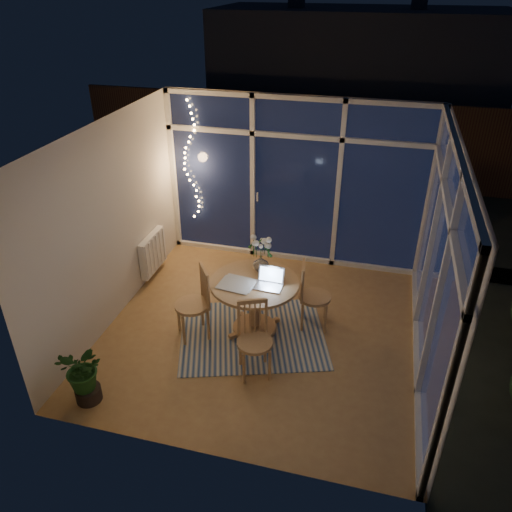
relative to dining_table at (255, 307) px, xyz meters
The scene contains 25 objects.
floor 0.39m from the dining_table, 11.27° to the left, with size 4.00×4.00×0.00m, color #986D42.
ceiling 2.23m from the dining_table, 11.27° to the left, with size 4.00×4.00×0.00m, color white.
wall_back 2.22m from the dining_table, 86.92° to the left, with size 4.00×0.04×2.60m, color silver.
wall_front 2.19m from the dining_table, 86.85° to the right, with size 4.00×0.04×2.60m, color silver.
wall_left 2.10m from the dining_table, behind, with size 0.04×4.00×2.60m, color silver.
wall_right 2.30m from the dining_table, ahead, with size 0.04×4.00×2.60m, color silver.
window_wall_back 2.19m from the dining_table, 86.86° to the left, with size 4.00×0.10×2.60m, color silver.
window_wall_right 2.27m from the dining_table, ahead, with size 0.10×4.00×2.60m, color silver.
radiator 2.05m from the dining_table, 153.28° to the left, with size 0.10×0.70×0.58m, color white.
fairy_lights 2.70m from the dining_table, 129.02° to the left, with size 0.24×0.10×1.85m, color #FFBC66, non-canonical shape.
garden_patio 5.08m from the dining_table, 83.09° to the left, with size 12.00×6.00×0.10m, color black.
garden_fence 5.55m from the dining_table, 88.87° to the left, with size 11.00×0.08×1.80m, color #3A1D15.
neighbour_roof 8.72m from the dining_table, 87.25° to the left, with size 7.00×3.00×2.20m, color #2F3139.
garden_shrubs 3.49m from the dining_table, 101.42° to the left, with size 0.90×0.90×0.90m, color #163317.
rug 0.39m from the dining_table, 90.00° to the right, with size 1.84×1.47×0.01m, color beige.
dining_table is the anchor object (origin of this frame).
chair_left 0.79m from the dining_table, 158.09° to the right, with size 0.46×0.46×0.99m, color #A07A48.
chair_right 0.79m from the dining_table, 23.16° to the left, with size 0.43×0.43×0.94m, color #A07A48.
chair_front 0.79m from the dining_table, 74.97° to the right, with size 0.43×0.43×0.93m, color #A07A48.
laptop 0.54m from the dining_table, 20.41° to the right, with size 0.33×0.28×0.24m, color silver, non-canonical shape.
flower_vase 0.56m from the dining_table, 87.92° to the left, with size 0.20×0.20×0.21m, color silver.
bowl 0.50m from the dining_table, 29.90° to the left, with size 0.15×0.15×0.04m, color white.
newspapers 0.44m from the dining_table, 150.83° to the right, with size 0.42×0.32×0.01m, color white.
phone 0.42m from the dining_table, 40.47° to the right, with size 0.12×0.06×0.01m, color black.
potted_plant 2.18m from the dining_table, 131.61° to the right, with size 0.54×0.47×0.76m, color #184418.
Camera 1 is at (1.22, -5.02, 4.11)m, focal length 35.00 mm.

